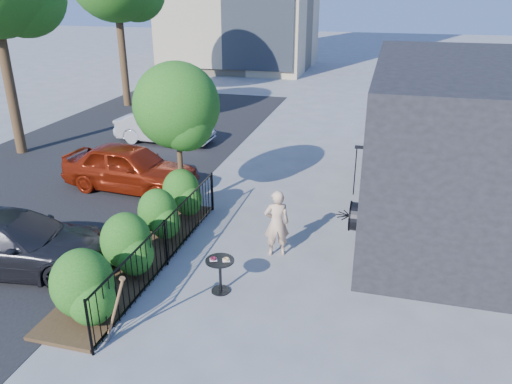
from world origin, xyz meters
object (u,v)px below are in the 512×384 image
(cafe_table, at_px, (220,270))
(car_darkgrey, at_px, (13,242))
(shovel, at_px, (115,313))
(car_red, at_px, (130,167))
(woman, at_px, (277,223))
(car_silver, at_px, (165,127))
(patio_tree, at_px, (179,111))

(cafe_table, distance_m, car_darkgrey, 4.59)
(shovel, distance_m, car_red, 7.12)
(shovel, xyz_separation_m, car_red, (-3.11, 6.40, 0.09))
(shovel, bearing_deg, car_darkgrey, 153.79)
(woman, height_order, car_red, woman)
(cafe_table, relative_size, car_red, 0.19)
(shovel, bearing_deg, woman, 61.94)
(car_darkgrey, bearing_deg, car_silver, -3.69)
(woman, distance_m, shovel, 4.18)
(cafe_table, height_order, car_silver, car_silver)
(car_silver, bearing_deg, shovel, -157.71)
(shovel, relative_size, car_silver, 0.36)
(cafe_table, bearing_deg, car_darkgrey, -176.59)
(shovel, height_order, car_darkgrey, shovel)
(car_red, bearing_deg, woman, -113.52)
(woman, bearing_deg, car_darkgrey, 0.96)
(cafe_table, xyz_separation_m, woman, (0.75, 1.76, 0.28))
(shovel, relative_size, car_darkgrey, 0.32)
(car_red, bearing_deg, car_darkgrey, -178.38)
(shovel, bearing_deg, car_silver, 110.50)
(shovel, xyz_separation_m, car_darkgrey, (-3.36, 1.65, 0.03))
(cafe_table, relative_size, car_silver, 0.20)
(car_silver, bearing_deg, cafe_table, -147.91)
(cafe_table, xyz_separation_m, car_red, (-4.33, 4.47, 0.20))
(shovel, height_order, car_silver, shovel)
(woman, xyz_separation_m, car_red, (-5.08, 2.72, -0.09))
(cafe_table, xyz_separation_m, car_silver, (-5.38, 9.21, 0.12))
(car_silver, bearing_deg, car_darkgrey, -173.38)
(woman, bearing_deg, cafe_table, 47.06)
(patio_tree, distance_m, car_darkgrey, 4.89)
(car_red, distance_m, car_silver, 4.85)
(patio_tree, relative_size, shovel, 2.87)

